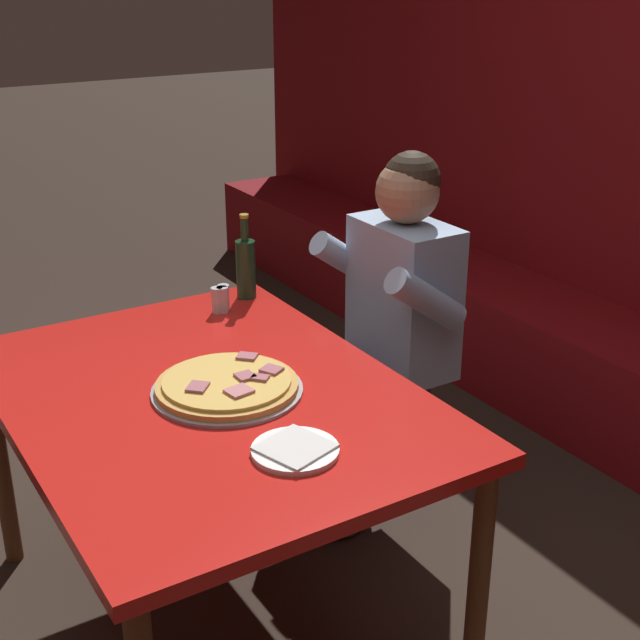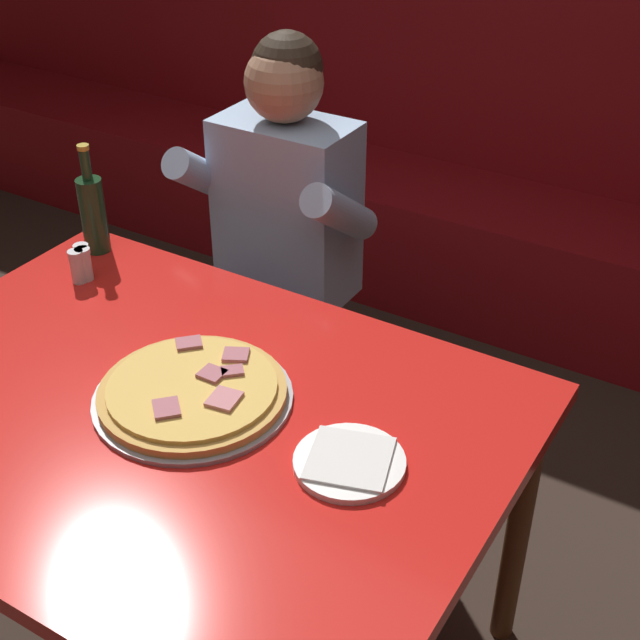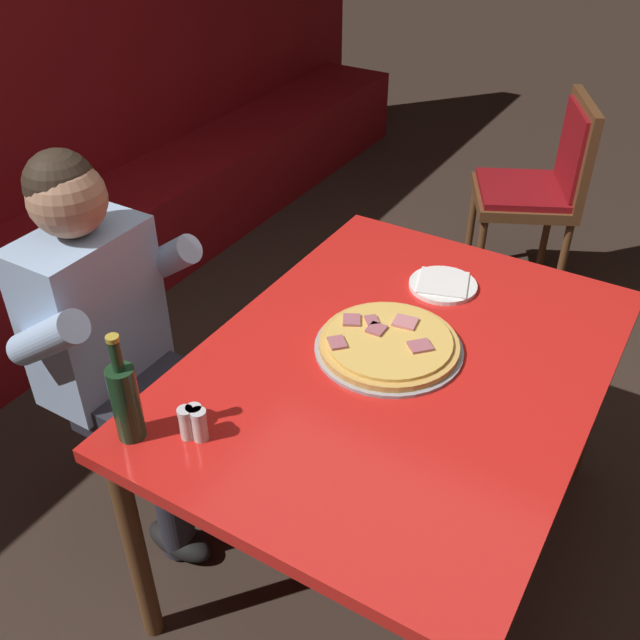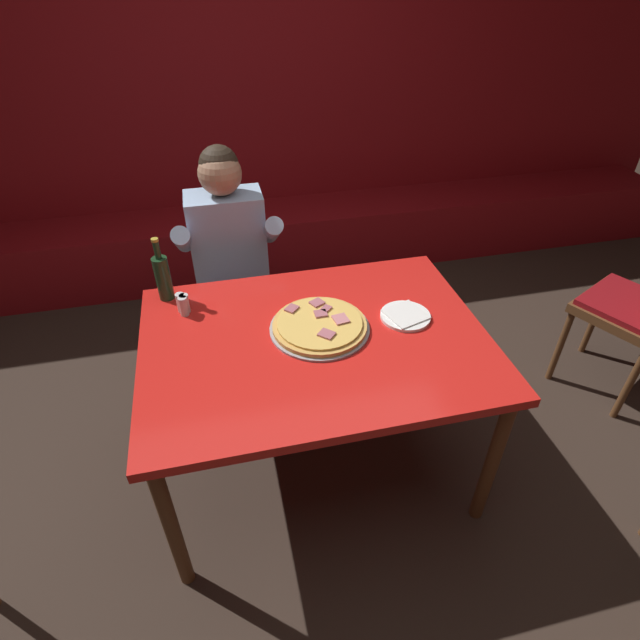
# 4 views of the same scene
# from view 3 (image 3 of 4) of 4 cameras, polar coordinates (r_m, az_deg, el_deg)

# --- Properties ---
(ground_plane) EXTENTS (24.00, 24.00, 0.00)m
(ground_plane) POSITION_cam_3_polar(r_m,az_deg,el_deg) (2.48, 5.17, -17.21)
(ground_plane) COLOR #33261E
(main_dining_table) EXTENTS (1.37, 1.01, 0.77)m
(main_dining_table) POSITION_cam_3_polar(r_m,az_deg,el_deg) (1.97, 6.24, -4.95)
(main_dining_table) COLOR brown
(main_dining_table) RESTS_ON ground_plane
(pizza) EXTENTS (0.41, 0.41, 0.05)m
(pizza) POSITION_cam_3_polar(r_m,az_deg,el_deg) (1.95, 5.52, -1.92)
(pizza) COLOR #9E9EA3
(pizza) RESTS_ON main_dining_table
(plate_white_paper) EXTENTS (0.21, 0.21, 0.02)m
(plate_white_paper) POSITION_cam_3_polar(r_m,az_deg,el_deg) (2.24, 9.81, 2.80)
(plate_white_paper) COLOR white
(plate_white_paper) RESTS_ON main_dining_table
(beer_bottle) EXTENTS (0.07, 0.07, 0.29)m
(beer_bottle) POSITION_cam_3_polar(r_m,az_deg,el_deg) (1.69, -15.30, -6.20)
(beer_bottle) COLOR #19381E
(beer_bottle) RESTS_ON main_dining_table
(shaker_parmesan) EXTENTS (0.04, 0.04, 0.09)m
(shaker_parmesan) POSITION_cam_3_polar(r_m,az_deg,el_deg) (1.70, -10.60, -8.21)
(shaker_parmesan) COLOR silver
(shaker_parmesan) RESTS_ON main_dining_table
(shaker_oregano) EXTENTS (0.04, 0.04, 0.09)m
(shaker_oregano) POSITION_cam_3_polar(r_m,az_deg,el_deg) (1.71, -9.94, -8.05)
(shaker_oregano) COLOR silver
(shaker_oregano) RESTS_ON main_dining_table
(shaker_black_pepper) EXTENTS (0.04, 0.04, 0.09)m
(shaker_black_pepper) POSITION_cam_3_polar(r_m,az_deg,el_deg) (1.69, -9.60, -8.38)
(shaker_black_pepper) COLOR silver
(shaker_black_pepper) RESTS_ON main_dining_table
(diner_seated_blue_shirt) EXTENTS (0.53, 0.53, 1.27)m
(diner_seated_blue_shirt) POSITION_cam_3_polar(r_m,az_deg,el_deg) (2.16, -15.81, -1.70)
(diner_seated_blue_shirt) COLOR black
(diner_seated_blue_shirt) RESTS_ON ground_plane
(dining_chair_near_left) EXTENTS (0.59, 0.59, 0.96)m
(dining_chair_near_left) POSITION_cam_3_polar(r_m,az_deg,el_deg) (3.48, 17.34, 10.47)
(dining_chair_near_left) COLOR brown
(dining_chair_near_left) RESTS_ON ground_plane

